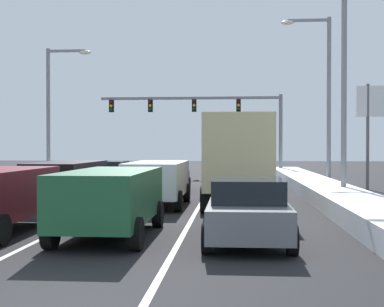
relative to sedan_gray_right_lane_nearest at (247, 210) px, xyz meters
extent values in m
plane|color=black|center=(-3.32, 7.79, -0.76)|extent=(120.00, 120.00, 0.00)
cube|color=silver|center=(-1.62, 11.22, -0.76)|extent=(0.14, 37.78, 0.01)
cube|color=silver|center=(-5.02, 11.22, -0.76)|extent=(0.14, 37.78, 0.01)
cube|color=white|center=(3.68, 11.22, -0.46)|extent=(2.03, 37.78, 0.61)
cube|color=white|center=(-10.32, 11.22, -0.53)|extent=(1.25, 37.78, 0.47)
cube|color=slate|center=(0.00, 0.04, -0.13)|extent=(1.82, 4.50, 0.70)
cube|color=black|center=(0.00, -0.11, 0.47)|extent=(1.64, 2.20, 0.55)
cube|color=red|center=(-0.69, -2.16, -0.01)|extent=(0.24, 0.08, 0.14)
cube|color=red|center=(0.69, -2.16, -0.01)|extent=(0.24, 0.08, 0.14)
cylinder|color=black|center=(-0.89, 1.59, -0.43)|extent=(0.22, 0.66, 0.66)
cylinder|color=black|center=(0.89, 1.59, -0.43)|extent=(0.22, 0.66, 0.66)
cylinder|color=black|center=(-0.89, -1.51, -0.43)|extent=(0.22, 0.66, 0.66)
cylinder|color=black|center=(0.89, -1.51, -0.43)|extent=(0.22, 0.66, 0.66)
cube|color=navy|center=(-0.16, 10.29, 0.80)|extent=(2.35, 2.20, 2.00)
cube|color=#D1C18C|center=(-0.16, 6.69, 1.30)|extent=(2.35, 5.00, 2.60)
cylinder|color=black|center=(-1.29, 10.59, -0.30)|extent=(0.28, 0.92, 0.92)
cylinder|color=black|center=(0.96, 10.59, -0.30)|extent=(0.28, 0.92, 0.92)
cylinder|color=black|center=(-1.29, 5.19, -0.30)|extent=(0.28, 0.92, 0.92)
cylinder|color=black|center=(0.96, 5.19, -0.30)|extent=(0.28, 0.92, 0.92)
cube|color=#38383D|center=(0.02, 15.68, 0.28)|extent=(1.95, 4.90, 1.25)
cube|color=black|center=(0.02, 13.27, 0.56)|extent=(1.56, 0.06, 0.55)
cube|color=red|center=(-0.76, 13.28, 0.18)|extent=(0.20, 0.08, 0.28)
cube|color=red|center=(0.80, 13.28, 0.18)|extent=(0.20, 0.08, 0.28)
cylinder|color=black|center=(-0.94, 17.38, -0.39)|extent=(0.25, 0.74, 0.74)
cylinder|color=black|center=(0.97, 17.38, -0.39)|extent=(0.25, 0.74, 0.74)
cylinder|color=black|center=(-0.94, 13.98, -0.39)|extent=(0.25, 0.74, 0.74)
cylinder|color=black|center=(0.97, 13.98, -0.39)|extent=(0.25, 0.74, 0.74)
cube|color=#1E5633|center=(-3.40, 0.43, 0.28)|extent=(1.95, 4.90, 1.25)
cube|color=black|center=(-3.40, -1.98, 0.56)|extent=(1.56, 0.06, 0.55)
cube|color=red|center=(-4.18, -1.97, 0.18)|extent=(0.20, 0.08, 0.28)
cube|color=red|center=(-2.62, -1.97, 0.18)|extent=(0.20, 0.08, 0.28)
cylinder|color=black|center=(-4.36, 2.13, -0.39)|extent=(0.25, 0.74, 0.74)
cylinder|color=black|center=(-2.45, 2.13, -0.39)|extent=(0.25, 0.74, 0.74)
cylinder|color=black|center=(-4.36, -1.27, -0.39)|extent=(0.25, 0.74, 0.74)
cylinder|color=black|center=(-2.45, -1.27, -0.39)|extent=(0.25, 0.74, 0.74)
cube|color=silver|center=(-3.18, 7.32, 0.28)|extent=(1.95, 4.90, 1.25)
cube|color=black|center=(-3.18, 4.91, 0.56)|extent=(1.56, 0.06, 0.55)
cube|color=red|center=(-3.96, 4.92, 0.18)|extent=(0.20, 0.08, 0.28)
cube|color=red|center=(-2.40, 4.92, 0.18)|extent=(0.20, 0.08, 0.28)
cylinder|color=black|center=(-4.14, 9.02, -0.39)|extent=(0.25, 0.74, 0.74)
cylinder|color=black|center=(-2.23, 9.02, -0.39)|extent=(0.25, 0.74, 0.74)
cylinder|color=black|center=(-4.14, 5.62, -0.39)|extent=(0.25, 0.74, 0.74)
cylinder|color=black|center=(-2.23, 5.62, -0.39)|extent=(0.25, 0.74, 0.74)
cube|color=maroon|center=(-3.56, 13.43, -0.13)|extent=(1.82, 4.50, 0.70)
cube|color=black|center=(-3.56, 13.28, 0.47)|extent=(1.64, 2.20, 0.55)
cube|color=red|center=(-4.25, 11.23, -0.01)|extent=(0.24, 0.08, 0.14)
cube|color=red|center=(-2.86, 11.23, -0.01)|extent=(0.24, 0.08, 0.14)
cylinder|color=black|center=(-4.45, 14.98, -0.43)|extent=(0.22, 0.66, 0.66)
cylinder|color=black|center=(-2.67, 14.98, -0.43)|extent=(0.22, 0.66, 0.66)
cylinder|color=black|center=(-4.45, 11.88, -0.43)|extent=(0.22, 0.66, 0.66)
cylinder|color=black|center=(-2.67, 11.88, -0.43)|extent=(0.22, 0.66, 0.66)
cylinder|color=black|center=(-5.61, 2.39, -0.39)|extent=(0.25, 0.74, 0.74)
cylinder|color=black|center=(-5.61, -1.01, -0.39)|extent=(0.25, 0.74, 0.74)
cube|color=black|center=(-6.64, 7.23, 0.28)|extent=(1.95, 4.90, 1.25)
cube|color=black|center=(-6.64, 4.82, 0.56)|extent=(1.56, 0.06, 0.55)
cube|color=red|center=(-7.42, 4.83, 0.18)|extent=(0.20, 0.08, 0.28)
cube|color=red|center=(-5.86, 4.83, 0.18)|extent=(0.20, 0.08, 0.28)
cylinder|color=black|center=(-7.60, 8.93, -0.39)|extent=(0.25, 0.74, 0.74)
cylinder|color=black|center=(-5.69, 8.93, -0.39)|extent=(0.25, 0.74, 0.74)
cylinder|color=black|center=(-7.60, 5.53, -0.39)|extent=(0.25, 0.74, 0.74)
cylinder|color=black|center=(-5.69, 5.53, -0.39)|extent=(0.25, 0.74, 0.74)
cube|color=#937F60|center=(-6.60, 14.06, -0.13)|extent=(1.82, 4.50, 0.70)
cube|color=black|center=(-6.60, 13.91, 0.47)|extent=(1.64, 2.20, 0.55)
cube|color=red|center=(-7.29, 11.86, -0.01)|extent=(0.24, 0.08, 0.14)
cube|color=red|center=(-5.91, 11.86, -0.01)|extent=(0.24, 0.08, 0.14)
cylinder|color=black|center=(-7.49, 15.61, -0.43)|extent=(0.22, 0.66, 0.66)
cylinder|color=black|center=(-5.71, 15.61, -0.43)|extent=(0.22, 0.66, 0.66)
cylinder|color=black|center=(-7.49, 12.51, -0.43)|extent=(0.22, 0.66, 0.66)
cylinder|color=black|center=(-5.71, 12.51, -0.43)|extent=(0.22, 0.66, 0.66)
cylinder|color=slate|center=(3.28, 28.39, 2.34)|extent=(0.28, 0.28, 6.20)
cube|color=slate|center=(-3.65, 28.39, 5.19)|extent=(13.86, 0.20, 0.20)
cube|color=black|center=(0.08, 28.39, 4.61)|extent=(0.34, 0.34, 0.95)
sphere|color=#4C0A0A|center=(0.08, 28.21, 4.90)|extent=(0.22, 0.22, 0.22)
sphere|color=#F2AD14|center=(0.08, 28.21, 4.61)|extent=(0.22, 0.22, 0.22)
sphere|color=#0C3819|center=(0.08, 28.21, 4.33)|extent=(0.22, 0.22, 0.22)
cube|color=black|center=(-3.32, 28.39, 4.61)|extent=(0.34, 0.34, 0.95)
sphere|color=#4C0A0A|center=(-3.32, 28.21, 4.90)|extent=(0.22, 0.22, 0.22)
sphere|color=#F2AD14|center=(-3.32, 28.21, 4.61)|extent=(0.22, 0.22, 0.22)
sphere|color=#0C3819|center=(-3.32, 28.21, 4.33)|extent=(0.22, 0.22, 0.22)
cube|color=black|center=(-6.72, 28.39, 4.61)|extent=(0.34, 0.34, 0.95)
sphere|color=#4C0A0A|center=(-6.72, 28.21, 4.90)|extent=(0.22, 0.22, 0.22)
sphere|color=#F2AD14|center=(-6.72, 28.21, 4.61)|extent=(0.22, 0.22, 0.22)
sphere|color=#0C3819|center=(-6.72, 28.21, 4.33)|extent=(0.22, 0.22, 0.22)
cube|color=black|center=(-9.78, 28.39, 4.61)|extent=(0.34, 0.34, 0.95)
sphere|color=#4C0A0A|center=(-9.78, 28.21, 4.90)|extent=(0.22, 0.22, 0.22)
sphere|color=#F2AD14|center=(-9.78, 28.21, 4.61)|extent=(0.22, 0.22, 0.22)
sphere|color=#0C3819|center=(-9.78, 28.21, 4.33)|extent=(0.22, 0.22, 0.22)
cylinder|color=gray|center=(4.17, 9.50, 3.97)|extent=(0.22, 0.22, 9.46)
cylinder|color=gray|center=(4.77, 16.37, 3.81)|extent=(0.22, 0.22, 9.15)
cube|color=gray|center=(3.67, 16.37, 8.24)|extent=(2.20, 0.14, 0.14)
ellipsoid|color=#EAE5C6|center=(2.57, 16.37, 8.14)|extent=(0.70, 0.36, 0.24)
cylinder|color=gray|center=(-11.10, 17.79, 3.21)|extent=(0.22, 0.22, 7.95)
cube|color=gray|center=(-10.00, 17.79, 7.04)|extent=(2.20, 0.14, 0.14)
ellipsoid|color=#EAE5C6|center=(-8.90, 17.79, 6.94)|extent=(0.70, 0.36, 0.24)
cylinder|color=#59595B|center=(6.66, 15.74, 1.99)|extent=(0.16, 0.16, 5.50)
camera|label=1|loc=(-0.35, -12.77, 1.52)|focal=50.17mm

